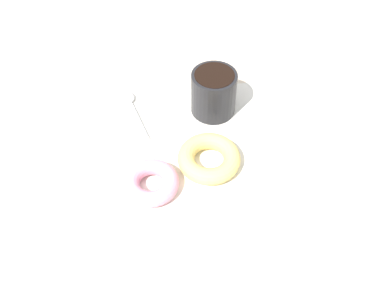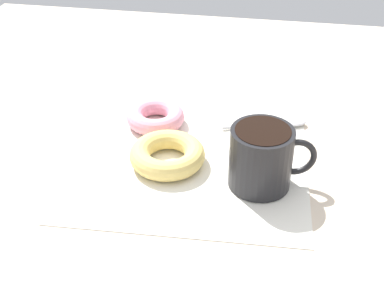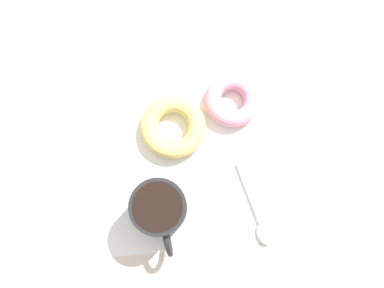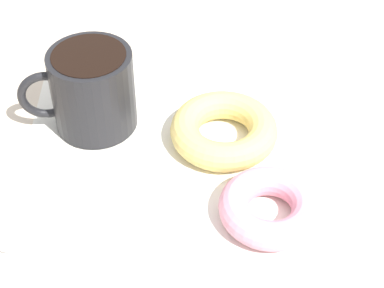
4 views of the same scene
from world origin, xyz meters
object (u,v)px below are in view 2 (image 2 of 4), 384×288
(coffee_cup, at_px, (262,157))
(donut_near_cup, at_px, (156,117))
(spoon, at_px, (283,123))
(donut_far, at_px, (167,155))

(coffee_cup, height_order, donut_near_cup, coffee_cup)
(donut_near_cup, relative_size, spoon, 0.68)
(coffee_cup, distance_m, donut_near_cup, 0.23)
(spoon, bearing_deg, coffee_cup, 80.39)
(donut_near_cup, height_order, donut_far, donut_far)
(spoon, bearing_deg, donut_far, 39.33)
(donut_near_cup, distance_m, donut_far, 0.11)
(coffee_cup, relative_size, spoon, 0.86)
(donut_far, distance_m, spoon, 0.22)
(coffee_cup, bearing_deg, donut_near_cup, -35.53)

